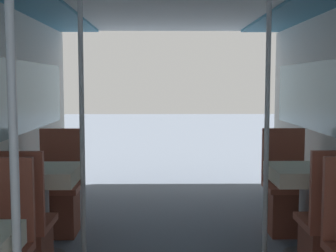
# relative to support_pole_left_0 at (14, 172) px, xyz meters

# --- Properties ---
(support_pole_left_0) EXTENTS (0.04, 0.04, 2.10)m
(support_pole_left_0) POSITION_rel_support_pole_left_0_xyz_m (0.00, 0.00, 0.00)
(support_pole_left_0) COLOR silver
(support_pole_left_0) RESTS_ON ground_plane
(dining_table_left_1) EXTENTS (0.59, 0.59, 0.75)m
(dining_table_left_1) POSITION_rel_support_pole_left_0_xyz_m (-0.33, 1.74, -0.42)
(dining_table_left_1) COLOR #4C4C51
(dining_table_left_1) RESTS_ON ground_plane
(chair_left_near_1) EXTENTS (0.41, 0.41, 0.99)m
(chair_left_near_1) POSITION_rel_support_pole_left_0_xyz_m (-0.33, 1.16, -0.74)
(chair_left_near_1) COLOR brown
(chair_left_near_1) RESTS_ON ground_plane
(chair_left_far_1) EXTENTS (0.41, 0.41, 0.99)m
(chair_left_far_1) POSITION_rel_support_pole_left_0_xyz_m (-0.33, 2.33, -0.74)
(chair_left_far_1) COLOR brown
(chair_left_far_1) RESTS_ON ground_plane
(support_pole_left_1) EXTENTS (0.04, 0.04, 2.10)m
(support_pole_left_1) POSITION_rel_support_pole_left_0_xyz_m (0.00, 1.74, 0.00)
(support_pole_left_1) COLOR silver
(support_pole_left_1) RESTS_ON ground_plane
(dining_table_right_1) EXTENTS (0.59, 0.59, 0.75)m
(dining_table_right_1) POSITION_rel_support_pole_left_0_xyz_m (1.84, 1.74, -0.42)
(dining_table_right_1) COLOR #4C4C51
(dining_table_right_1) RESTS_ON ground_plane
(chair_right_near_1) EXTENTS (0.41, 0.41, 0.99)m
(chair_right_near_1) POSITION_rel_support_pole_left_0_xyz_m (1.84, 1.16, -0.74)
(chair_right_near_1) COLOR brown
(chair_right_near_1) RESTS_ON ground_plane
(chair_right_far_1) EXTENTS (0.41, 0.41, 0.99)m
(chair_right_far_1) POSITION_rel_support_pole_left_0_xyz_m (1.84, 2.33, -0.74)
(chair_right_far_1) COLOR brown
(chair_right_far_1) RESTS_ON ground_plane
(support_pole_right_1) EXTENTS (0.04, 0.04, 2.10)m
(support_pole_right_1) POSITION_rel_support_pole_left_0_xyz_m (1.50, 1.74, 0.00)
(support_pole_right_1) COLOR silver
(support_pole_right_1) RESTS_ON ground_plane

